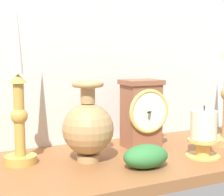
# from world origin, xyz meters

# --- Properties ---
(ground_plane) EXTENTS (1.00, 0.36, 0.02)m
(ground_plane) POSITION_xyz_m (0.00, 0.00, -0.01)
(ground_plane) COLOR brown
(back_wall) EXTENTS (1.20, 0.02, 0.65)m
(back_wall) POSITION_xyz_m (0.00, 0.18, 0.33)
(back_wall) COLOR silver
(back_wall) RESTS_ON ground_plane
(mantel_clock) EXTENTS (0.11, 0.10, 0.17)m
(mantel_clock) POSITION_xyz_m (0.13, 0.06, 0.09)
(mantel_clock) COLOR brown
(mantel_clock) RESTS_ON ground_plane
(candlestick_tall_center) EXTENTS (0.07, 0.07, 0.36)m
(candlestick_tall_center) POSITION_xyz_m (-0.18, 0.06, 0.13)
(candlestick_tall_center) COLOR #BA9140
(candlestick_tall_center) RESTS_ON ground_plane
(brass_vase_bulbous) EXTENTS (0.11, 0.11, 0.18)m
(brass_vase_bulbous) POSITION_xyz_m (-0.04, 0.01, 0.08)
(brass_vase_bulbous) COLOR #AA8453
(brass_vase_bulbous) RESTS_ON ground_plane
(pillar_candle_front) EXTENTS (0.08, 0.08, 0.12)m
(pillar_candle_front) POSITION_xyz_m (0.21, -0.08, 0.06)
(pillar_candle_front) COLOR #D8A753
(pillar_candle_front) RESTS_ON ground_plane
(ivy_sprig) EXTENTS (0.10, 0.07, 0.05)m
(ivy_sprig) POSITION_xyz_m (0.05, -0.09, 0.02)
(ivy_sprig) COLOR #2F7136
(ivy_sprig) RESTS_ON ground_plane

